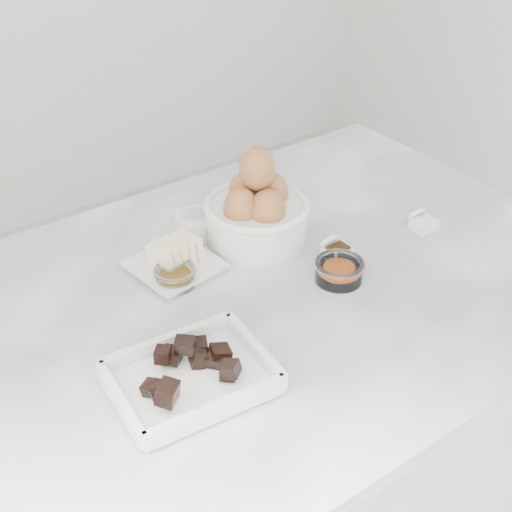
{
  "coord_description": "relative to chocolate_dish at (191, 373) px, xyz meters",
  "views": [
    {
      "loc": [
        -0.56,
        -0.77,
        1.65
      ],
      "look_at": [
        0.02,
        0.03,
        0.98
      ],
      "focal_mm": 50.0,
      "sensor_mm": 36.0,
      "label": 1
    }
  ],
  "objects": [
    {
      "name": "butter_plate",
      "position": [
        0.12,
        0.26,
        -0.0
      ],
      "size": [
        0.15,
        0.15,
        0.06
      ],
      "color": "white",
      "rests_on": "marble_slab"
    },
    {
      "name": "sugar_ramekin",
      "position": [
        0.21,
        0.33,
        0.0
      ],
      "size": [
        0.07,
        0.07,
        0.04
      ],
      "color": "white",
      "rests_on": "marble_slab"
    },
    {
      "name": "marble_slab",
      "position": [
        0.21,
        0.13,
        -0.04
      ],
      "size": [
        1.2,
        0.8,
        0.04
      ],
      "primitive_type": "cube",
      "color": "silver",
      "rests_on": "cabinet"
    },
    {
      "name": "chocolate_dish",
      "position": [
        0.0,
        0.0,
        0.0
      ],
      "size": [
        0.23,
        0.19,
        0.06
      ],
      "color": "white",
      "rests_on": "marble_slab"
    },
    {
      "name": "room_shell",
      "position": [
        0.21,
        0.13,
        0.44
      ],
      "size": [
        4.0,
        4.0,
        2.8
      ],
      "primitive_type": null,
      "color": "white",
      "rests_on": "ground"
    },
    {
      "name": "cabinet",
      "position": [
        0.21,
        0.13,
        -0.51
      ],
      "size": [
        1.1,
        0.7,
        0.9
      ],
      "primitive_type": "cube",
      "color": "beige",
      "rests_on": "ground"
    },
    {
      "name": "salt_spoon",
      "position": [
        0.57,
        0.1,
        -0.01
      ],
      "size": [
        0.05,
        0.06,
        0.04
      ],
      "color": "white",
      "rests_on": "marble_slab"
    },
    {
      "name": "egg_bowl",
      "position": [
        0.3,
        0.25,
        0.04
      ],
      "size": [
        0.19,
        0.19,
        0.18
      ],
      "color": "white",
      "rests_on": "marble_slab"
    },
    {
      "name": "vanilla_spoon",
      "position": [
        0.38,
        0.13,
        -0.01
      ],
      "size": [
        0.05,
        0.06,
        0.04
      ],
      "color": "white",
      "rests_on": "marble_slab"
    },
    {
      "name": "zest_bowl",
      "position": [
        0.33,
        0.07,
        -0.0
      ],
      "size": [
        0.09,
        0.09,
        0.04
      ],
      "color": "white",
      "rests_on": "marble_slab"
    },
    {
      "name": "honey_bowl",
      "position": [
        0.11,
        0.22,
        -0.01
      ],
      "size": [
        0.07,
        0.07,
        0.03
      ],
      "color": "white",
      "rests_on": "marble_slab"
    }
  ]
}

